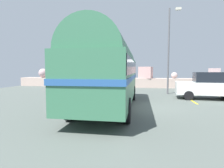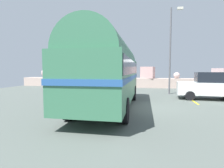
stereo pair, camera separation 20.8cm
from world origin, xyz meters
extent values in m
cube|color=#505853|center=(0.00, 0.00, 0.01)|extent=(32.00, 26.00, 0.02)
cube|color=#BDA498|center=(0.00, 11.80, 0.55)|extent=(31.36, 1.80, 1.10)
sphere|color=#B7969A|center=(-12.78, 11.48, 1.68)|extent=(1.16, 1.16, 1.16)
sphere|color=#CA9E98|center=(-8.02, 11.62, 1.62)|extent=(1.05, 1.05, 1.05)
sphere|color=#CF999B|center=(-3.94, 12.27, 1.76)|extent=(1.33, 1.33, 1.33)
cube|color=#CC9D9A|center=(0.35, 11.61, 1.77)|extent=(1.73, 1.65, 1.35)
sphere|color=#B9A3A0|center=(3.63, 11.81, 1.46)|extent=(0.71, 0.71, 0.71)
cube|color=#BD9FA1|center=(7.77, 11.54, 1.68)|extent=(1.42, 1.34, 1.15)
cube|color=gold|center=(3.25, 3.50, 0.02)|extent=(0.12, 4.40, 0.01)
cylinder|color=black|center=(-2.76, 2.08, 0.50)|extent=(0.29, 0.96, 0.96)
cylinder|color=black|center=(-0.55, 2.11, 0.50)|extent=(0.29, 0.96, 0.96)
cylinder|color=black|center=(-2.68, -3.13, 0.50)|extent=(0.29, 0.96, 0.96)
cylinder|color=black|center=(-0.47, -3.10, 0.50)|extent=(0.29, 0.96, 0.96)
cube|color=#387251|center=(-1.62, -0.51, 1.57)|extent=(2.52, 8.43, 2.10)
cylinder|color=#387251|center=(-1.62, -0.51, 2.62)|extent=(2.32, 8.09, 2.20)
cube|color=#285695|center=(-1.62, -0.51, 1.63)|extent=(2.57, 8.52, 0.20)
cube|color=black|center=(-1.62, -0.51, 2.15)|extent=(2.55, 8.10, 0.64)
cube|color=silver|center=(-1.68, 3.76, 0.70)|extent=(2.28, 0.19, 0.28)
cylinder|color=black|center=(3.11, 2.82, 0.33)|extent=(0.64, 0.26, 0.62)
cylinder|color=black|center=(3.26, 4.34, 0.33)|extent=(0.64, 0.26, 0.62)
cylinder|color=black|center=(5.79, 4.08, 0.33)|extent=(0.64, 0.26, 0.62)
cube|color=silver|center=(4.45, 3.45, 0.78)|extent=(4.25, 2.11, 0.84)
cube|color=black|center=(4.69, 3.43, 1.54)|extent=(2.35, 1.78, 0.68)
cylinder|color=black|center=(5.95, 4.50, 0.33)|extent=(0.63, 0.25, 0.62)
cylinder|color=#5B5B60|center=(2.14, 5.86, 3.55)|extent=(0.14, 0.14, 7.10)
cube|color=beige|center=(2.83, 5.87, 7.00)|extent=(0.44, 0.24, 0.18)
camera|label=1|loc=(0.13, -9.53, 1.96)|focal=28.21mm
camera|label=2|loc=(0.34, -9.49, 1.96)|focal=28.21mm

